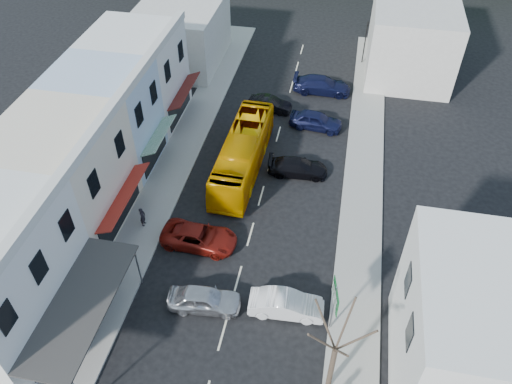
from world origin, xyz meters
name	(u,v)px	position (x,y,z in m)	size (l,w,h in m)	color
ground	(238,280)	(0.00, 0.00, 0.00)	(120.00, 120.00, 0.00)	black
sidewalk_left	(174,166)	(-7.50, 10.00, 0.07)	(3.00, 52.00, 0.15)	gray
sidewalk_right	(363,190)	(7.50, 10.00, 0.07)	(3.00, 52.00, 0.15)	gray
shopfront_row	(77,159)	(-12.49, 5.00, 4.00)	(8.25, 30.00, 8.00)	silver
right_building	(486,338)	(13.50, -4.00, 4.00)	(8.00, 9.00, 8.00)	silver
distant_block_left	(181,34)	(-12.00, 27.00, 3.00)	(8.00, 10.00, 6.00)	#B7B2A8
distant_block_right	(411,36)	(11.00, 30.00, 3.50)	(8.00, 12.00, 7.00)	#B7B2A8
bus	(243,154)	(-2.00, 10.83, 1.55)	(2.50, 11.60, 3.10)	#D58C00
car_silver	(204,300)	(-1.50, -2.37, 0.70)	(1.80, 4.40, 1.40)	#B3B4B8
car_white	(286,305)	(3.39, -1.79, 0.70)	(1.80, 4.40, 1.40)	silver
car_red	(199,237)	(-3.21, 2.43, 0.70)	(1.90, 4.60, 1.40)	maroon
car_black_near	(298,167)	(2.34, 11.08, 0.70)	(1.84, 4.50, 1.40)	black
car_navy_mid	(316,121)	(3.05, 17.56, 0.70)	(1.80, 4.40, 1.40)	black
car_black_far	(270,104)	(-1.41, 19.53, 0.70)	(1.80, 4.40, 1.40)	black
car_navy_far	(322,86)	(2.98, 23.58, 0.70)	(1.84, 4.50, 1.40)	black
pedestrian_left	(142,216)	(-7.55, 3.32, 1.00)	(0.60, 0.40, 1.70)	black
direction_sign	(333,309)	(6.09, -2.40, 2.00)	(0.56, 1.80, 4.00)	#0D501F
street_tree	(335,349)	(6.30, -6.00, 3.86)	(3.07, 3.07, 7.71)	#342920
traffic_signal	(365,43)	(6.60, 30.14, 2.32)	(0.56, 0.97, 4.63)	black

